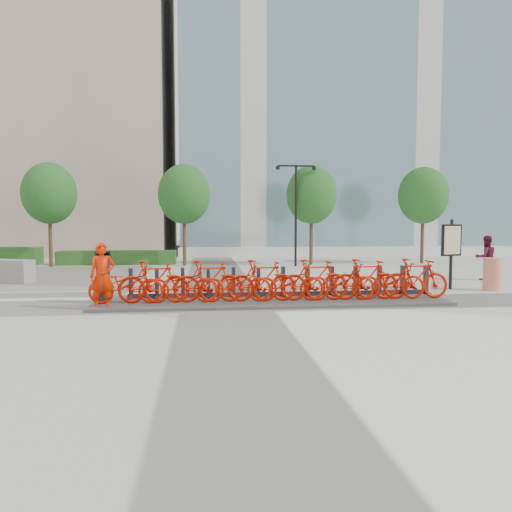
{
  "coord_description": "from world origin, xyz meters",
  "views": [
    {
      "loc": [
        -0.59,
        -13.33,
        2.24
      ],
      "look_at": [
        1.0,
        1.5,
        1.2
      ],
      "focal_mm": 35.0,
      "sensor_mm": 36.0,
      "label": 1
    }
  ],
  "objects": [
    {
      "name": "kiosk",
      "position": [
        -3.3,
        0.58,
        0.73
      ],
      "size": [
        0.46,
        0.4,
        1.36
      ],
      "rotation": [
        0.0,
        0.0,
        0.12
      ],
      "color": "#262730",
      "rests_on": "dock_pad"
    },
    {
      "name": "dock_rail_posts",
      "position": [
        1.72,
        0.77,
        0.51
      ],
      "size": [
        8.74,
        0.5,
        0.85
      ],
      "primitive_type": null,
      "color": "#262730",
      "rests_on": "dock_pad"
    },
    {
      "name": "streetlamp",
      "position": [
        4.0,
        11.0,
        3.13
      ],
      "size": [
        2.0,
        0.2,
        5.0
      ],
      "color": "black",
      "rests_on": "ground"
    },
    {
      "name": "jersey_barrier",
      "position": [
        -7.77,
        5.63,
        0.42
      ],
      "size": [
        2.26,
        1.41,
        0.85
      ],
      "primitive_type": "cube",
      "rotation": [
        0.0,
        0.0,
        -0.4
      ],
      "color": "gray",
      "rests_on": "ground"
    },
    {
      "name": "glass_building",
      "position": [
        14.0,
        26.0,
        12.0
      ],
      "size": [
        32.0,
        16.0,
        24.0
      ],
      "primitive_type": "cube",
      "color": "#578FA5",
      "rests_on": "ground"
    },
    {
      "name": "bike_7",
      "position": [
        2.44,
        -0.05,
        0.64
      ],
      "size": [
        1.88,
        0.53,
        1.13
      ],
      "primitive_type": "imported",
      "rotation": [
        0.0,
        0.0,
        1.57
      ],
      "color": "#C01400",
      "rests_on": "dock_pad"
    },
    {
      "name": "pedestrian",
      "position": [
        10.17,
        4.6,
        0.85
      ],
      "size": [
        0.85,
        0.68,
        1.7
      ],
      "primitive_type": "imported",
      "rotation": [
        0.0,
        0.0,
        3.1
      ],
      "color": "#541424",
      "rests_on": "ground"
    },
    {
      "name": "bike_8",
      "position": [
        3.16,
        -0.05,
        0.59
      ],
      "size": [
        1.94,
        0.67,
        1.02
      ],
      "primitive_type": "imported",
      "rotation": [
        0.0,
        0.0,
        1.57
      ],
      "color": "#C01400",
      "rests_on": "dock_pad"
    },
    {
      "name": "dock_pad",
      "position": [
        1.3,
        0.3,
        0.04
      ],
      "size": [
        9.6,
        2.4,
        0.08
      ],
      "primitive_type": "cube",
      "color": "#464646",
      "rests_on": "ground"
    },
    {
      "name": "bike_2",
      "position": [
        -1.16,
        -0.05,
        0.59
      ],
      "size": [
        1.94,
        0.67,
        1.02
      ],
      "primitive_type": "imported",
      "rotation": [
        0.0,
        0.0,
        1.57
      ],
      "color": "#C01400",
      "rests_on": "dock_pad"
    },
    {
      "name": "bike_1",
      "position": [
        -1.88,
        -0.05,
        0.64
      ],
      "size": [
        1.88,
        0.53,
        1.13
      ],
      "primitive_type": "imported",
      "rotation": [
        0.0,
        0.0,
        1.57
      ],
      "color": "#C01400",
      "rests_on": "dock_pad"
    },
    {
      "name": "bike_4",
      "position": [
        0.28,
        -0.05,
        0.59
      ],
      "size": [
        1.94,
        0.67,
        1.02
      ],
      "primitive_type": "imported",
      "rotation": [
        0.0,
        0.0,
        1.57
      ],
      "color": "#C01400",
      "rests_on": "dock_pad"
    },
    {
      "name": "worker_red",
      "position": [
        -3.11,
        -0.5,
        0.85
      ],
      "size": [
        0.69,
        0.51,
        1.71
      ],
      "primitive_type": "imported",
      "rotation": [
        0.0,
        0.0,
        0.18
      ],
      "color": "red",
      "rests_on": "ground"
    },
    {
      "name": "bike_6",
      "position": [
        1.72,
        -0.05,
        0.59
      ],
      "size": [
        1.94,
        0.67,
        1.02
      ],
      "primitive_type": "imported",
      "rotation": [
        0.0,
        0.0,
        1.57
      ],
      "color": "#C01400",
      "rests_on": "dock_pad"
    },
    {
      "name": "map_sign",
      "position": [
        7.57,
        2.29,
        1.52
      ],
      "size": [
        0.76,
        0.3,
        2.3
      ],
      "rotation": [
        0.0,
        0.0,
        0.25
      ],
      "color": "black",
      "rests_on": "ground"
    },
    {
      "name": "construction_barrel",
      "position": [
        8.74,
        1.84,
        0.53
      ],
      "size": [
        0.63,
        0.63,
        1.05
      ],
      "primitive_type": "cylinder",
      "rotation": [
        0.0,
        0.0,
        -0.17
      ],
      "color": "#FF3E00",
      "rests_on": "ground"
    },
    {
      "name": "bike_3",
      "position": [
        -0.44,
        -0.05,
        0.64
      ],
      "size": [
        1.88,
        0.53,
        1.13
      ],
      "primitive_type": "imported",
      "rotation": [
        0.0,
        0.0,
        1.57
      ],
      "color": "#C01400",
      "rests_on": "dock_pad"
    },
    {
      "name": "bike_5",
      "position": [
        1.0,
        -0.05,
        0.64
      ],
      "size": [
        1.88,
        0.53,
        1.13
      ],
      "primitive_type": "imported",
      "rotation": [
        0.0,
        0.0,
        1.57
      ],
      "color": "#C01400",
      "rests_on": "dock_pad"
    },
    {
      "name": "tree_2",
      "position": [
        5.0,
        12.0,
        3.59
      ],
      "size": [
        2.6,
        2.6,
        5.1
      ],
      "color": "brown",
      "rests_on": "ground"
    },
    {
      "name": "bike_10",
      "position": [
        4.6,
        -0.05,
        0.59
      ],
      "size": [
        1.94,
        0.67,
        1.02
      ],
      "primitive_type": "imported",
      "rotation": [
        0.0,
        0.0,
        1.57
      ],
      "color": "#C01400",
      "rests_on": "dock_pad"
    },
    {
      "name": "hedge_b",
      "position": [
        -5.0,
        13.2,
        0.35
      ],
      "size": [
        6.0,
        1.2,
        0.7
      ],
      "primitive_type": "cube",
      "color": "#386C2F",
      "rests_on": "ground"
    },
    {
      "name": "bike_9",
      "position": [
        3.88,
        -0.05,
        0.64
      ],
      "size": [
        1.88,
        0.53,
        1.13
      ],
      "primitive_type": "imported",
      "rotation": [
        0.0,
        0.0,
        1.57
      ],
      "color": "#C01400",
      "rests_on": "dock_pad"
    },
    {
      "name": "tree_0",
      "position": [
        -8.0,
        12.0,
        3.59
      ],
      "size": [
        2.6,
        2.6,
        5.1
      ],
      "color": "brown",
      "rests_on": "ground"
    },
    {
      "name": "ground",
      "position": [
        0.0,
        0.0,
        0.0
      ],
      "size": [
        120.0,
        120.0,
        0.0
      ],
      "primitive_type": "plane",
      "color": "beige"
    },
    {
      "name": "tree_3",
      "position": [
        11.0,
        12.0,
        3.59
      ],
      "size": [
        2.6,
        2.6,
        5.1
      ],
      "color": "brown",
      "rests_on": "ground"
    },
    {
      "name": "bike_0",
      "position": [
        -2.6,
        -0.05,
        0.59
      ],
      "size": [
        1.94,
        0.67,
        1.02
      ],
      "primitive_type": "imported",
      "rotation": [
        0.0,
        0.0,
        1.57
      ],
      "color": "#C01400",
      "rests_on": "dock_pad"
    },
    {
      "name": "bike_11",
      "position": [
        5.32,
        -0.05,
        0.64
      ],
      "size": [
        1.88,
        0.53,
        1.13
      ],
      "primitive_type": "imported",
      "rotation": [
        0.0,
        0.0,
        1.57
      ],
      "color": "#C01400",
      "rests_on": "dock_pad"
    },
    {
      "name": "tree_1",
      "position": [
        -1.5,
        12.0,
        3.59
      ],
      "size": [
        2.6,
        2.6,
        5.1
      ],
      "color": "brown",
      "rests_on": "ground"
    }
  ]
}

